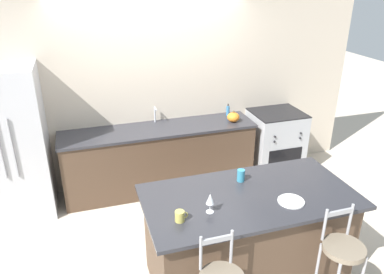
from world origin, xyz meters
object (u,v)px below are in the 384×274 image
Objects in this scene: pumpkin_decoration at (233,117)px; coffee_mug at (180,216)px; tumbler_cup at (241,175)px; refrigerator at (12,144)px; dinner_plate at (291,201)px; bar_stool_far at (341,261)px; oven_range at (275,142)px; wine_glass at (210,199)px; soap_bottle at (228,111)px.

coffee_mug is at bearing -123.40° from pumpkin_decoration.
pumpkin_decoration is at bearing 69.31° from tumbler_cup.
dinner_plate is at bearing -39.86° from refrigerator.
bar_stool_far is (2.72, -2.52, -0.32)m from refrigerator.
oven_range is 5.56× the size of pumpkin_decoration.
wine_glass is 1.64× the size of coffee_mug.
pumpkin_decoration is (1.04, 1.95, -0.10)m from wine_glass.
dinner_plate is 1.00m from coffee_mug.
soap_bottle is (0.10, 2.71, 0.37)m from bar_stool_far.
refrigerator is at bearing -179.80° from oven_range.
refrigerator is 1.74× the size of bar_stool_far.
refrigerator is at bearing 143.91° from tumbler_cup.
coffee_mug is (-0.27, -0.04, -0.08)m from wine_glass.
coffee_mug reaches higher than dinner_plate.
dinner_plate is 2.29m from soap_bottle.
pumpkin_decoration is (-0.72, -0.06, 0.50)m from oven_range.
dinner_plate is at bearing -98.86° from pumpkin_decoration.
dinner_plate is 0.54m from tumbler_cup.
refrigerator is 15.56× the size of tumbler_cup.
tumbler_cup is at bearing -36.09° from refrigerator.
bar_stool_far is at bearing -62.13° from dinner_plate.
pumpkin_decoration is at bearing -1.04° from refrigerator.
soap_bottle is (0.61, 1.80, -0.03)m from tumbler_cup.
bar_stool_far is 8.93× the size of tumbler_cup.
soap_bottle is at bearing 71.32° from tumbler_cup.
oven_range is 2.66m from bar_stool_far.
pumpkin_decoration is at bearing 61.85° from wine_glass.
refrigerator reaches higher than oven_range.
refrigerator is at bearing 178.96° from pumpkin_decoration.
refrigerator is 10.28× the size of wine_glass.
refrigerator is 2.82m from soap_bottle.
soap_bottle is at bearing 165.19° from oven_range.
soap_bottle is (-0.69, 0.18, 0.50)m from oven_range.
oven_range is 2.94m from coffee_mug.
soap_bottle is at bearing 3.98° from refrigerator.
bar_stool_far reaches higher than oven_range.
wine_glass is at bearing -48.81° from refrigerator.
dinner_plate is at bearing 117.87° from bar_stool_far.
wine_glass is 0.61m from tumbler_cup.
coffee_mug is at bearing -134.64° from oven_range.
oven_range is 2.37m from dinner_plate.
bar_stool_far is 2.74m from soap_bottle.
wine_glass is at bearing 151.86° from bar_stool_far.
refrigerator is 3.72m from bar_stool_far.
pumpkin_decoration is (0.59, 1.56, -0.04)m from tumbler_cup.
bar_stool_far is 4.54× the size of dinner_plate.
oven_range is 0.88× the size of bar_stool_far.
wine_glass is at bearing -115.86° from soap_bottle.
coffee_mug is at bearing -120.82° from soap_bottle.
bar_stool_far is 9.69× the size of coffee_mug.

